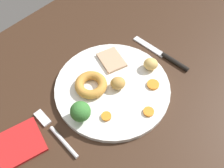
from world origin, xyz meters
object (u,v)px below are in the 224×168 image
(carrot_coin_front, at_px, (153,85))
(carrot_coin_side, at_px, (106,116))
(meat_slice_main, at_px, (112,60))
(fork, at_px, (55,132))
(folded_napkin, at_px, (17,145))
(yorkshire_pudding, at_px, (91,85))
(roast_potato_left, at_px, (151,64))
(knife, at_px, (165,56))
(roast_potato_right, at_px, (118,83))
(dinner_plate, at_px, (112,88))
(carrot_coin_back, at_px, (148,112))
(broccoli_floret, at_px, (80,112))

(carrot_coin_front, distance_m, carrot_coin_side, 0.15)
(meat_slice_main, height_order, fork, meat_slice_main)
(meat_slice_main, height_order, folded_napkin, meat_slice_main)
(yorkshire_pudding, bearing_deg, fork, -172.39)
(carrot_coin_front, bearing_deg, folded_napkin, 157.87)
(roast_potato_left, bearing_deg, yorkshire_pudding, 154.04)
(carrot_coin_side, distance_m, knife, 0.25)
(yorkshire_pudding, xyz_separation_m, fork, (-0.14, -0.02, -0.02))
(roast_potato_right, relative_size, fork, 0.24)
(dinner_plate, relative_size, carrot_coin_side, 12.42)
(carrot_coin_back, bearing_deg, broccoli_floret, 136.36)
(roast_potato_left, height_order, carrot_coin_front, roast_potato_left)
(carrot_coin_front, bearing_deg, roast_potato_left, 44.02)
(meat_slice_main, distance_m, carrot_coin_side, 0.17)
(dinner_plate, distance_m, carrot_coin_back, 0.11)
(roast_potato_left, bearing_deg, folded_napkin, 165.85)
(meat_slice_main, height_order, carrot_coin_front, meat_slice_main)
(meat_slice_main, bearing_deg, folded_napkin, -179.88)
(roast_potato_right, bearing_deg, folded_napkin, 165.34)
(knife, bearing_deg, roast_potato_right, 82.66)
(carrot_coin_side, bearing_deg, broccoli_floret, 133.29)
(meat_slice_main, distance_m, carrot_coin_front, 0.13)
(knife, xyz_separation_m, folded_napkin, (-0.43, 0.09, -0.00))
(meat_slice_main, height_order, broccoli_floret, broccoli_floret)
(carrot_coin_front, height_order, broccoli_floret, broccoli_floret)
(broccoli_floret, bearing_deg, meat_slice_main, 19.93)
(fork, xyz_separation_m, folded_napkin, (-0.08, 0.04, 0.00))
(carrot_coin_front, distance_m, fork, 0.26)
(dinner_plate, bearing_deg, broccoli_floret, -176.73)
(carrot_coin_back, bearing_deg, roast_potato_left, 34.74)
(roast_potato_left, bearing_deg, carrot_coin_back, -145.26)
(meat_slice_main, height_order, roast_potato_right, roast_potato_right)
(dinner_plate, xyz_separation_m, carrot_coin_back, (0.00, -0.11, 0.01))
(yorkshire_pudding, relative_size, carrot_coin_side, 3.43)
(yorkshire_pudding, bearing_deg, carrot_coin_front, -45.97)
(meat_slice_main, bearing_deg, fork, -170.88)
(carrot_coin_front, xyz_separation_m, fork, (-0.25, 0.09, -0.01))
(meat_slice_main, height_order, knife, meat_slice_main)
(carrot_coin_back, bearing_deg, knife, 22.51)
(yorkshire_pudding, height_order, folded_napkin, yorkshire_pudding)
(broccoli_floret, bearing_deg, roast_potato_left, -7.42)
(yorkshire_pudding, height_order, carrot_coin_back, yorkshire_pudding)
(roast_potato_left, bearing_deg, carrot_coin_side, -176.24)
(yorkshire_pudding, relative_size, roast_potato_left, 2.15)
(carrot_coin_front, distance_m, knife, 0.12)
(dinner_plate, relative_size, roast_potato_right, 7.79)
(carrot_coin_side, xyz_separation_m, knife, (0.25, 0.01, -0.01))
(carrot_coin_front, height_order, fork, carrot_coin_front)
(dinner_plate, relative_size, roast_potato_left, 7.79)
(roast_potato_right, bearing_deg, roast_potato_left, -12.89)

